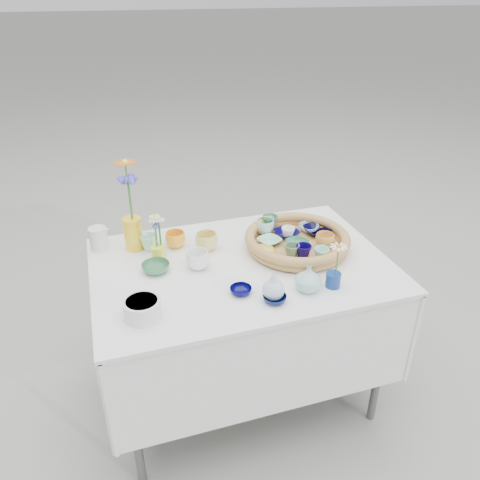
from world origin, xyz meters
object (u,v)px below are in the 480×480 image
object	(u,v)px
bud_vase_seafoam	(308,278)
display_table	(241,391)
tall_vase_yellow	(133,234)
wicker_tray	(297,241)

from	to	relation	value
bud_vase_seafoam	display_table	bearing A→B (deg)	125.06
bud_vase_seafoam	tall_vase_yellow	size ratio (longest dim) A/B	0.72
display_table	tall_vase_yellow	bearing A→B (deg)	147.33
wicker_tray	tall_vase_yellow	world-z (taller)	tall_vase_yellow
display_table	bud_vase_seafoam	world-z (taller)	bud_vase_seafoam
bud_vase_seafoam	tall_vase_yellow	distance (m)	0.81
display_table	bud_vase_seafoam	distance (m)	0.88
wicker_tray	tall_vase_yellow	size ratio (longest dim) A/B	3.12
wicker_tray	bud_vase_seafoam	size ratio (longest dim) A/B	4.33
wicker_tray	tall_vase_yellow	distance (m)	0.74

